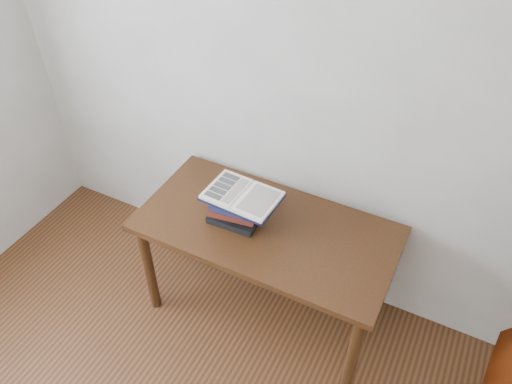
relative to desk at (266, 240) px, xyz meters
The scene contains 3 objects.
desk is the anchor object (origin of this frame).
book_stack 0.26m from the desk, 169.33° to the right, with size 0.26×0.20×0.19m.
open_book 0.32m from the desk, 158.64° to the right, with size 0.37×0.27×0.03m.
Camera 1 is at (0.77, -0.23, 2.53)m, focal length 35.00 mm.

